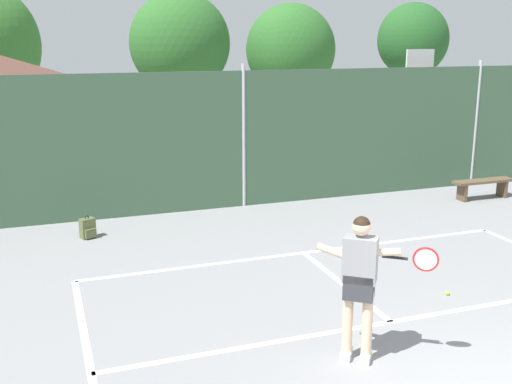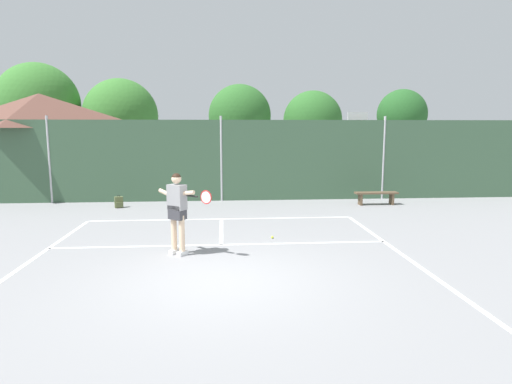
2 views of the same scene
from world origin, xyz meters
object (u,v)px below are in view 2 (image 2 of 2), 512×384
(tennis_ball, at_px, (272,237))
(courtside_bench, at_px, (376,195))
(tennis_player, at_px, (178,206))
(basketball_hoop, at_px, (357,140))
(backpack_olive, at_px, (119,202))

(tennis_ball, height_order, courtside_bench, courtside_bench)
(tennis_player, xyz_separation_m, courtside_bench, (6.71, 5.90, -0.75))
(basketball_hoop, distance_m, courtside_bench, 3.96)
(tennis_ball, xyz_separation_m, courtside_bench, (4.43, 4.64, 0.33))
(courtside_bench, bearing_deg, tennis_player, -138.66)
(tennis_ball, height_order, backpack_olive, backpack_olive)
(tennis_player, distance_m, tennis_ball, 2.82)
(backpack_olive, bearing_deg, tennis_ball, -43.46)
(tennis_ball, bearing_deg, basketball_hoop, 59.77)
(basketball_hoop, height_order, tennis_ball, basketball_hoop)
(tennis_player, relative_size, backpack_olive, 4.01)
(basketball_hoop, relative_size, tennis_ball, 53.79)
(basketball_hoop, distance_m, tennis_ball, 9.61)
(tennis_player, xyz_separation_m, tennis_ball, (2.27, 1.27, -1.08))
(tennis_player, bearing_deg, courtside_bench, 41.34)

